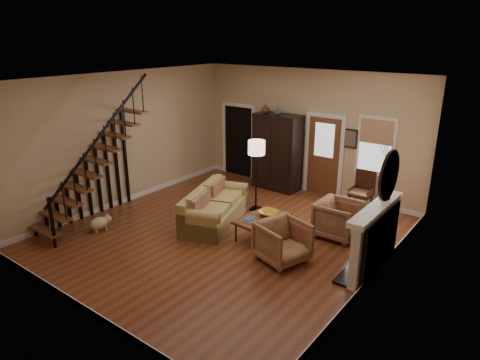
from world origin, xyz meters
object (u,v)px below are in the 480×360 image
Objects in this scene: armoire at (277,152)px; floor_lamp at (256,176)px; coffee_table at (262,227)px; armchair_left at (283,242)px; side_chair at (361,192)px; armchair_right at (338,219)px; sofa at (215,207)px.

armoire is 1.20× the size of floor_lamp.
armchair_left is at bearing -34.17° from coffee_table.
floor_lamp reaches higher than armchair_left.
side_chair is at bearing -4.48° from armoire.
floor_lamp reaches higher than armchair_right.
floor_lamp is at bearing -145.40° from side_chair.
armchair_left is at bearing -43.29° from floor_lamp.
side_chair is (2.55, -0.20, -0.54)m from armoire.
armoire is 3.31m from armchair_right.
coffee_table is at bearing -16.77° from sofa.
armoire is 2.94m from sofa.
coffee_table is at bearing -62.80° from armoire.
sofa is at bearing -131.87° from side_chair.
floor_lamp reaches higher than coffee_table.
armchair_left is 0.85× the size of side_chair.
side_chair reaches higher than coffee_table.
sofa is 1.29m from coffee_table.
floor_lamp is (-2.25, 0.15, 0.48)m from armchair_right.
armoire reaches higher than side_chair.
coffee_table is 0.69× the size of floor_lamp.
armoire is at bearing 55.52° from armchair_right.
side_chair is at bearing 66.95° from coffee_table.
side_chair reaches higher than sofa.
armoire is 0.98× the size of sofa.
armchair_left is at bearing 165.16° from armchair_right.
side_chair is (2.10, 1.45, -0.37)m from floor_lamp.
sofa is 2.10× the size of side_chair.
armchair_right is 1.60m from side_chair.
floor_lamp reaches higher than sofa.
armoire reaches higher than floor_lamp.
armchair_right is (1.26, 1.01, 0.17)m from coffee_table.
sofa is (0.17, -2.86, -0.65)m from armoire.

